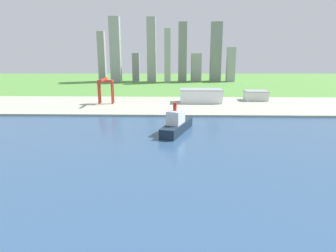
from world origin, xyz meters
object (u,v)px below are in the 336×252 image
at_px(cargo_ship, 177,124).
at_px(warehouse_main, 201,96).
at_px(port_crane_red, 105,86).
at_px(warehouse_annex, 256,95).

relative_size(cargo_ship, warehouse_main, 1.01).
height_order(cargo_ship, port_crane_red, port_crane_red).
bearing_deg(cargo_ship, port_crane_red, 124.81).
distance_m(cargo_ship, warehouse_main, 161.66).
bearing_deg(warehouse_annex, port_crane_red, -170.75).
relative_size(cargo_ship, port_crane_red, 1.62).
bearing_deg(cargo_ship, warehouse_annex, 56.25).
xyz_separation_m(cargo_ship, port_crane_red, (-99.64, 143.31, 19.88)).
relative_size(port_crane_red, warehouse_annex, 1.12).
xyz_separation_m(port_crane_red, warehouse_annex, (219.26, 35.70, -18.25)).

